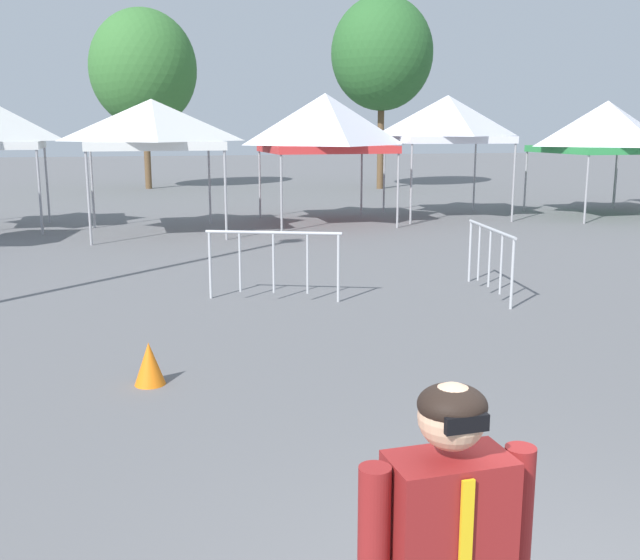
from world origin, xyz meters
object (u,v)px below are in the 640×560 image
object	(u,v)px
canopy_tent_far_right	(606,127)
tree_behind_tents_center	(382,54)
canopy_tent_behind_left	(447,119)
crowd_barrier_near_person	(490,248)
canopy_tent_far_left	(325,123)
tree_behind_tents_left	(143,69)
traffic_cone_lot_center	(149,363)
canopy_tent_center	(152,124)
crowd_barrier_mid_lot	(273,252)

from	to	relation	value
canopy_tent_far_right	tree_behind_tents_center	bearing A→B (deg)	106.30
canopy_tent_behind_left	crowd_barrier_near_person	xyz separation A→B (m)	(-3.55, -9.95, -2.11)
canopy_tent_far_left	tree_behind_tents_left	world-z (taller)	tree_behind_tents_left
canopy_tent_behind_left	canopy_tent_far_right	bearing A→B (deg)	-9.78
canopy_tent_far_left	tree_behind_tents_center	size ratio (longest dim) A/B	0.44
canopy_tent_far_left	crowd_barrier_near_person	bearing A→B (deg)	-88.40
traffic_cone_lot_center	tree_behind_tents_left	bearing A→B (deg)	88.81
canopy_tent_center	tree_behind_tents_center	xyz separation A→B (m)	(9.94, 11.96, 2.99)
canopy_tent_far_left	canopy_tent_behind_left	bearing A→B (deg)	7.49
crowd_barrier_mid_lot	traffic_cone_lot_center	world-z (taller)	crowd_barrier_mid_lot
canopy_tent_far_left	crowd_barrier_mid_lot	size ratio (longest dim) A/B	1.79
canopy_tent_center	crowd_barrier_near_person	distance (m)	9.90
canopy_tent_far_right	tree_behind_tents_left	distance (m)	19.10
crowd_barrier_mid_lot	canopy_tent_center	bearing A→B (deg)	100.81
canopy_tent_center	traffic_cone_lot_center	size ratio (longest dim) A/B	7.31
canopy_tent_far_left	tree_behind_tents_center	xyz separation A→B (m)	(5.28, 10.89, 2.94)
canopy_tent_behind_left	canopy_tent_far_right	distance (m)	4.82
tree_behind_tents_left	traffic_cone_lot_center	distance (m)	26.30
canopy_tent_behind_left	canopy_tent_far_left	bearing A→B (deg)	-172.51
canopy_tent_behind_left	tree_behind_tents_center	world-z (taller)	tree_behind_tents_center
crowd_barrier_near_person	canopy_tent_center	bearing A→B (deg)	120.44
canopy_tent_far_left	tree_behind_tents_left	bearing A→B (deg)	108.79
canopy_tent_far_right	crowd_barrier_mid_lot	bearing A→B (deg)	-143.34
tree_behind_tents_center	traffic_cone_lot_center	bearing A→B (deg)	-113.92
tree_behind_tents_center	crowd_barrier_mid_lot	distance (m)	22.17
canopy_tent_behind_left	tree_behind_tents_center	bearing A→B (deg)	81.98
crowd_barrier_near_person	crowd_barrier_mid_lot	xyz separation A→B (m)	(-3.40, 0.42, 0.00)
canopy_tent_behind_left	traffic_cone_lot_center	size ratio (longest dim) A/B	7.83
canopy_tent_far_left	crowd_barrier_near_person	distance (m)	9.65
canopy_tent_center	tree_behind_tents_center	distance (m)	15.84
crowd_barrier_near_person	traffic_cone_lot_center	world-z (taller)	crowd_barrier_near_person
crowd_barrier_mid_lot	canopy_tent_behind_left	bearing A→B (deg)	53.86
canopy_tent_behind_left	crowd_barrier_near_person	distance (m)	10.77
canopy_tent_center	crowd_barrier_near_person	size ratio (longest dim) A/B	1.58
canopy_tent_center	canopy_tent_far_right	size ratio (longest dim) A/B	0.96
canopy_tent_center	crowd_barrier_mid_lot	xyz separation A→B (m)	(1.52, -7.95, -1.94)
canopy_tent_center	crowd_barrier_mid_lot	world-z (taller)	canopy_tent_center
tree_behind_tents_center	crowd_barrier_near_person	bearing A→B (deg)	-103.86
tree_behind_tents_center	canopy_tent_center	bearing A→B (deg)	-129.71
tree_behind_tents_left	tree_behind_tents_center	bearing A→B (deg)	-14.13
tree_behind_tents_left	tree_behind_tents_center	world-z (taller)	tree_behind_tents_center
canopy_tent_center	canopy_tent_far_left	bearing A→B (deg)	12.97
crowd_barrier_near_person	canopy_tent_far_left	bearing A→B (deg)	91.60
crowd_barrier_mid_lot	canopy_tent_far_right	bearing A→B (deg)	36.66
canopy_tent_far_left	canopy_tent_far_right	bearing A→B (deg)	-2.11
crowd_barrier_near_person	crowd_barrier_mid_lot	bearing A→B (deg)	172.92
canopy_tent_far_left	tree_behind_tents_left	size ratio (longest dim) A/B	0.47
canopy_tent_far_left	tree_behind_tents_center	world-z (taller)	tree_behind_tents_center
canopy_tent_far_left	tree_behind_tents_center	bearing A→B (deg)	64.14
canopy_tent_center	crowd_barrier_mid_lot	distance (m)	8.32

